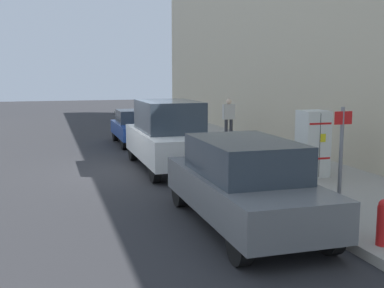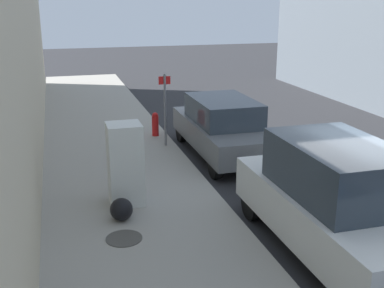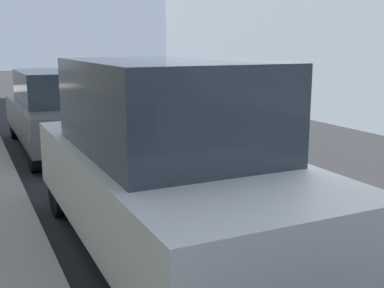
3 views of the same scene
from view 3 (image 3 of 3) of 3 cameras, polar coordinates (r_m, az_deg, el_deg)
The scene contains 3 objects.
ground_plane at distance 6.05m, azimuth 6.42°, elevation -10.92°, with size 80.00×80.00×0.00m, color #28282B.
parked_van_white at distance 5.25m, azimuth -3.13°, elevation -2.03°, with size 1.95×4.83×2.16m.
parked_suv_gray at distance 11.07m, azimuth -15.30°, elevation 4.00°, with size 1.89×4.75×1.75m.
Camera 3 is at (-2.99, -4.71, 2.34)m, focal length 45.00 mm.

